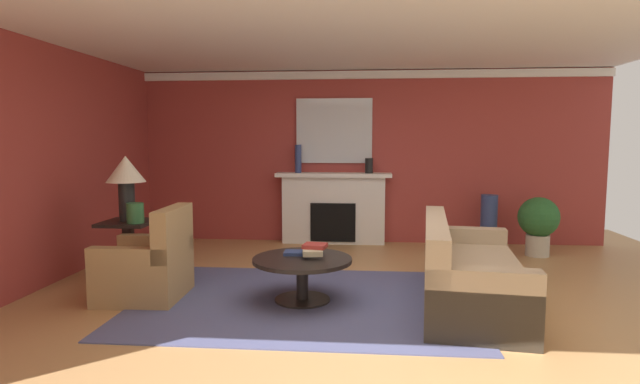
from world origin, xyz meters
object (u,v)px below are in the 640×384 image
(fireplace, at_px, (333,210))
(coffee_table, at_px, (302,269))
(side_table, at_px, (129,247))
(potted_plant, at_px, (538,221))
(sofa, at_px, (467,276))
(armchair_near_window, at_px, (148,269))
(table_lamp, at_px, (126,176))
(vase_tall_corner, at_px, (489,222))
(vase_mantel_right, at_px, (369,166))
(vase_mantel_left, at_px, (298,159))
(vase_on_side_table, at_px, (135,213))
(mantel_mirror, at_px, (334,131))

(fireplace, xyz_separation_m, coffee_table, (-0.13, -2.93, -0.19))
(side_table, height_order, potted_plant, potted_plant)
(sofa, relative_size, armchair_near_window, 2.31)
(table_lamp, relative_size, potted_plant, 0.90)
(vase_tall_corner, relative_size, vase_mantel_right, 3.52)
(vase_tall_corner, bearing_deg, side_table, -155.80)
(armchair_near_window, height_order, vase_mantel_left, vase_mantel_left)
(vase_tall_corner, xyz_separation_m, vase_mantel_right, (-1.77, 0.25, 0.82))
(table_lamp, bearing_deg, armchair_near_window, -51.15)
(coffee_table, relative_size, vase_on_side_table, 4.44)
(fireplace, xyz_separation_m, vase_mantel_left, (-0.55, -0.05, 0.80))
(armchair_near_window, bearing_deg, vase_on_side_table, 124.91)
(table_lamp, bearing_deg, side_table, 0.00)
(side_table, distance_m, table_lamp, 0.82)
(armchair_near_window, xyz_separation_m, vase_mantel_right, (2.28, 2.91, 0.92))
(vase_mantel_left, bearing_deg, vase_on_side_table, -122.36)
(table_lamp, bearing_deg, mantel_mirror, 47.86)
(fireplace, height_order, sofa, fireplace)
(mantel_mirror, height_order, potted_plant, mantel_mirror)
(sofa, xyz_separation_m, vase_mantel_right, (-0.94, 2.88, 0.93))
(mantel_mirror, height_order, vase_mantel_left, mantel_mirror)
(vase_tall_corner, bearing_deg, sofa, -107.53)
(sofa, xyz_separation_m, side_table, (-3.72, 0.58, 0.10))
(mantel_mirror, relative_size, sofa, 0.54)
(side_table, relative_size, vase_on_side_table, 3.11)
(coffee_table, height_order, table_lamp, table_lamp)
(mantel_mirror, height_order, vase_tall_corner, mantel_mirror)
(mantel_mirror, xyz_separation_m, vase_on_side_table, (-2.08, -2.58, -0.96))
(armchair_near_window, xyz_separation_m, vase_on_side_table, (-0.35, 0.50, 0.51))
(sofa, relative_size, potted_plant, 2.64)
(vase_mantel_right, height_order, potted_plant, vase_mantel_right)
(vase_on_side_table, bearing_deg, vase_mantel_left, 57.64)
(vase_tall_corner, height_order, vase_mantel_right, vase_mantel_right)
(fireplace, relative_size, vase_on_side_table, 8.00)
(coffee_table, distance_m, vase_on_side_table, 2.06)
(vase_tall_corner, distance_m, vase_mantel_left, 3.02)
(table_lamp, distance_m, vase_mantel_right, 3.60)
(table_lamp, xyz_separation_m, vase_tall_corner, (4.55, 2.04, -0.81))
(armchair_near_window, bearing_deg, vase_mantel_right, 51.88)
(armchair_near_window, relative_size, vase_on_side_table, 4.22)
(mantel_mirror, xyz_separation_m, vase_tall_corner, (2.32, -0.42, -1.36))
(vase_mantel_right, xyz_separation_m, vase_mantel_left, (-1.10, 0.00, 0.10))
(armchair_near_window, bearing_deg, potted_plant, 26.60)
(vase_on_side_table, height_order, vase_mantel_right, vase_mantel_right)
(vase_on_side_table, height_order, potted_plant, vase_on_side_table)
(fireplace, xyz_separation_m, side_table, (-2.23, -2.34, -0.13))
(sofa, bearing_deg, side_table, 171.07)
(fireplace, relative_size, vase_mantel_right, 7.70)
(table_lamp, distance_m, potted_plant, 5.48)
(vase_mantel_left, bearing_deg, mantel_mirror, 17.18)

